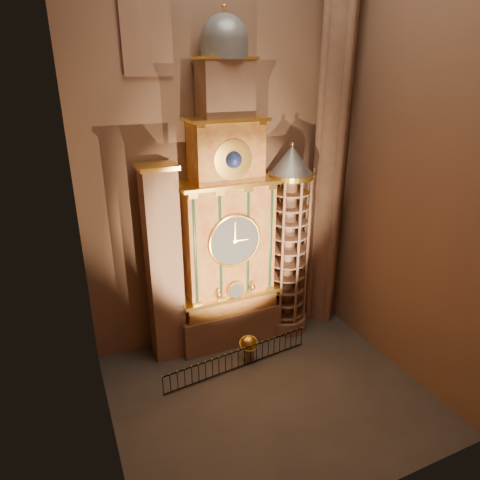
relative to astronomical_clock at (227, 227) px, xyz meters
name	(u,v)px	position (x,y,z in m)	size (l,w,h in m)	color
floor	(269,394)	(0.00, -4.96, -6.68)	(14.00, 14.00, 0.00)	#383330
wall_back	(218,139)	(0.00, 1.04, 4.32)	(22.00, 22.00, 0.00)	brown
wall_left	(79,178)	(-7.00, -4.96, 4.32)	(22.00, 22.00, 0.00)	brown
wall_right	(417,148)	(7.00, -4.96, 4.32)	(22.00, 22.00, 0.00)	brown
astronomical_clock	(227,227)	(0.00, 0.00, 0.00)	(5.60, 2.41, 16.70)	#8C634C
portrait_tower	(164,266)	(-3.40, 0.02, -1.53)	(1.80, 1.60, 10.20)	#8C634C
stair_turret	(288,244)	(3.50, -0.26, -1.41)	(2.50, 2.50, 10.80)	#8C634C
gothic_pier	(332,134)	(6.10, 0.04, 4.32)	(2.04, 2.04, 22.00)	#8C634C
stained_glass_window	(145,10)	(-3.20, 0.95, 9.82)	(2.20, 0.14, 5.20)	navy
celestial_globe	(249,346)	(0.21, -2.28, -5.82)	(1.21, 1.18, 1.42)	#8C634C
iron_railing	(238,359)	(-0.58, -2.73, -6.10)	(7.96, 0.86, 1.06)	black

